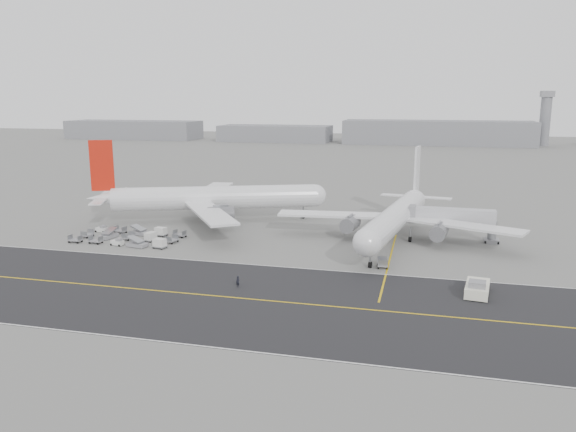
% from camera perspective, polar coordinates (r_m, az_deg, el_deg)
% --- Properties ---
extents(ground, '(700.00, 700.00, 0.00)m').
position_cam_1_polar(ground, '(99.67, -7.49, -4.26)').
color(ground, gray).
rests_on(ground, ground).
extents(taxiway, '(220.00, 59.00, 0.03)m').
position_cam_1_polar(taxiway, '(82.03, -8.82, -7.90)').
color(taxiway, '#262628').
rests_on(taxiway, ground).
extents(horizon_buildings, '(520.00, 28.00, 28.00)m').
position_cam_1_polar(horizon_buildings, '(350.02, 13.18, 7.13)').
color(horizon_buildings, gray).
rests_on(horizon_buildings, ground).
extents(control_tower, '(7.00, 7.00, 31.25)m').
position_cam_1_polar(control_tower, '(359.88, 24.67, 9.09)').
color(control_tower, gray).
rests_on(control_tower, ground).
extents(airliner_a, '(51.46, 50.50, 18.61)m').
position_cam_1_polar(airliner_a, '(128.40, -7.98, 1.85)').
color(airliner_a, white).
rests_on(airliner_a, ground).
extents(airliner_b, '(47.79, 48.66, 16.86)m').
position_cam_1_polar(airliner_b, '(111.61, 10.93, -0.04)').
color(airliner_b, white).
rests_on(airliner_b, ground).
extents(pushback_tug, '(3.98, 8.75, 2.47)m').
position_cam_1_polar(pushback_tug, '(85.03, 18.67, -6.97)').
color(pushback_tug, white).
rests_on(pushback_tug, ground).
extents(jet_bridge, '(17.33, 3.65, 6.54)m').
position_cam_1_polar(jet_bridge, '(114.70, 16.46, -0.16)').
color(jet_bridge, gray).
rests_on(jet_bridge, ground).
extents(gse_cluster, '(27.54, 19.07, 1.90)m').
position_cam_1_polar(gse_cluster, '(115.72, -15.84, -2.33)').
color(gse_cluster, gray).
rests_on(gse_cluster, ground).
extents(stray_dolly, '(1.95, 2.82, 1.62)m').
position_cam_1_polar(stray_dolly, '(94.85, 9.57, -5.17)').
color(stray_dolly, silver).
rests_on(stray_dolly, ground).
extents(ground_crew_a, '(0.74, 0.61, 1.76)m').
position_cam_1_polar(ground_crew_a, '(84.08, -5.11, -6.67)').
color(ground_crew_a, black).
rests_on(ground_crew_a, ground).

